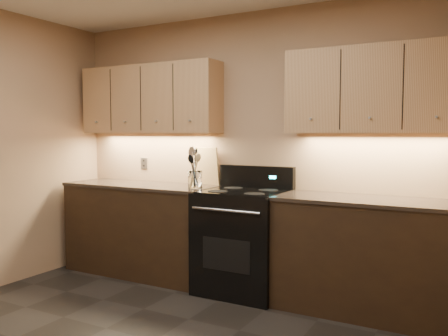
{
  "coord_description": "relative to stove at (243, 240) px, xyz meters",
  "views": [
    {
      "loc": [
        1.98,
        -2.13,
        1.45
      ],
      "look_at": [
        0.01,
        1.45,
        1.15
      ],
      "focal_mm": 38.0,
      "sensor_mm": 36.0,
      "label": 1
    }
  ],
  "objects": [
    {
      "name": "wall_back",
      "position": [
        -0.08,
        0.32,
        0.82
      ],
      "size": [
        4.0,
        0.04,
        2.6
      ],
      "primitive_type": "cube",
      "color": "tan",
      "rests_on": "ground"
    },
    {
      "name": "counter_left",
      "position": [
        -1.18,
        0.02,
        -0.01
      ],
      "size": [
        1.62,
        0.62,
        0.93
      ],
      "color": "black",
      "rests_on": "ground"
    },
    {
      "name": "counter_right",
      "position": [
        1.1,
        0.02,
        -0.01
      ],
      "size": [
        1.46,
        0.62,
        0.93
      ],
      "color": "black",
      "rests_on": "ground"
    },
    {
      "name": "stove",
      "position": [
        0.0,
        0.0,
        0.0
      ],
      "size": [
        0.76,
        0.68,
        1.14
      ],
      "color": "black",
      "rests_on": "ground"
    },
    {
      "name": "upper_cab_left",
      "position": [
        -1.18,
        0.17,
        1.32
      ],
      "size": [
        1.6,
        0.3,
        0.7
      ],
      "primitive_type": "cube",
      "color": "tan",
      "rests_on": "wall_back"
    },
    {
      "name": "upper_cab_right",
      "position": [
        1.1,
        0.17,
        1.32
      ],
      "size": [
        1.44,
        0.3,
        0.7
      ],
      "primitive_type": "cube",
      "color": "tan",
      "rests_on": "wall_back"
    },
    {
      "name": "outlet_plate",
      "position": [
        -1.38,
        0.31,
        0.64
      ],
      "size": [
        0.08,
        0.01,
        0.12
      ],
      "primitive_type": "cube",
      "color": "#B2B5BA",
      "rests_on": "wall_back"
    },
    {
      "name": "utensil_crock",
      "position": [
        -0.5,
        -0.03,
        0.53
      ],
      "size": [
        0.14,
        0.14,
        0.17
      ],
      "color": "white",
      "rests_on": "counter_left"
    },
    {
      "name": "cutting_board",
      "position": [
        -0.56,
        0.29,
        0.64
      ],
      "size": [
        0.31,
        0.12,
        0.38
      ],
      "primitive_type": "cube",
      "rotation": [
        0.11,
        0.0,
        -0.22
      ],
      "color": "tan",
      "rests_on": "counter_left"
    },
    {
      "name": "wooden_spoon",
      "position": [
        -0.53,
        -0.05,
        0.62
      ],
      "size": [
        0.13,
        0.1,
        0.32
      ],
      "primitive_type": null,
      "rotation": [
        -0.03,
        0.23,
        0.26
      ],
      "color": "tan",
      "rests_on": "utensil_crock"
    },
    {
      "name": "black_spoon",
      "position": [
        -0.5,
        -0.01,
        0.62
      ],
      "size": [
        0.08,
        0.15,
        0.31
      ],
      "primitive_type": null,
      "rotation": [
        0.29,
        -0.05,
        -0.05
      ],
      "color": "black",
      "rests_on": "utensil_crock"
    },
    {
      "name": "black_turner",
      "position": [
        -0.49,
        -0.05,
        0.66
      ],
      "size": [
        0.16,
        0.2,
        0.39
      ],
      "primitive_type": null,
      "rotation": [
        -0.32,
        -0.07,
        0.3
      ],
      "color": "black",
      "rests_on": "utensil_crock"
    },
    {
      "name": "steel_spatula",
      "position": [
        -0.48,
        -0.02,
        0.66
      ],
      "size": [
        0.17,
        0.11,
        0.4
      ],
      "primitive_type": null,
      "rotation": [
        0.0,
        -0.19,
        -0.2
      ],
      "color": "silver",
      "rests_on": "utensil_crock"
    },
    {
      "name": "steel_skimmer",
      "position": [
        -0.48,
        -0.04,
        0.65
      ],
      "size": [
        0.2,
        0.17,
        0.39
      ],
      "primitive_type": null,
      "rotation": [
        -0.16,
        -0.29,
        -0.11
      ],
      "color": "silver",
      "rests_on": "utensil_crock"
    }
  ]
}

